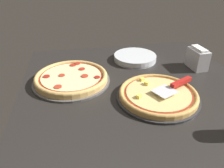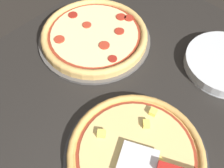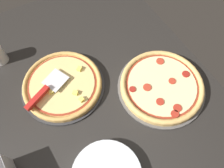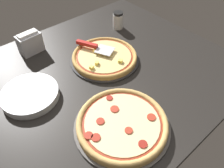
% 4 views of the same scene
% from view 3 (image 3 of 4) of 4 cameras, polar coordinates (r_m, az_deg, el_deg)
% --- Properties ---
extents(ground_plane, '(1.27, 1.12, 0.04)m').
position_cam_3_polar(ground_plane, '(1.00, -8.06, -1.36)').
color(ground_plane, black).
extents(pizza_pan_front, '(0.37, 0.37, 0.01)m').
position_cam_3_polar(pizza_pan_front, '(1.00, -12.62, -0.50)').
color(pizza_pan_front, '#2D2D30').
rests_on(pizza_pan_front, ground_plane).
extents(pizza_front, '(0.35, 0.35, 0.04)m').
position_cam_3_polar(pizza_front, '(0.98, -12.82, -0.00)').
color(pizza_front, tan).
rests_on(pizza_front, pizza_pan_front).
extents(pizza_pan_back, '(0.39, 0.39, 0.01)m').
position_cam_3_polar(pizza_pan_back, '(1.00, 12.66, -0.87)').
color(pizza_pan_back, '#565451').
rests_on(pizza_pan_back, ground_plane).
extents(pizza_back, '(0.36, 0.36, 0.03)m').
position_cam_3_polar(pizza_back, '(0.98, 12.91, -0.30)').
color(pizza_back, '#DBAD60').
rests_on(pizza_back, pizza_pan_back).
extents(serving_spatula, '(0.14, 0.22, 0.02)m').
position_cam_3_polar(serving_spatula, '(0.95, -17.82, -2.31)').
color(serving_spatula, silver).
rests_on(serving_spatula, pizza_front).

